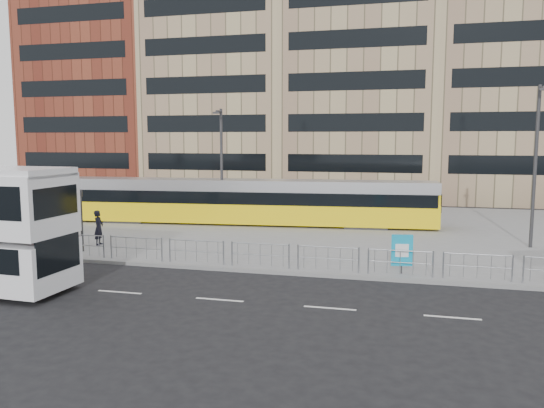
% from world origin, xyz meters
% --- Properties ---
extents(ground, '(120.00, 120.00, 0.00)m').
position_xyz_m(ground, '(0.00, 0.00, 0.00)').
color(ground, black).
rests_on(ground, ground).
extents(plaza, '(64.00, 24.00, 0.15)m').
position_xyz_m(plaza, '(0.00, 12.00, 0.07)').
color(plaza, gray).
rests_on(plaza, ground).
extents(kerb, '(64.00, 0.25, 0.17)m').
position_xyz_m(kerb, '(0.00, 0.05, 0.07)').
color(kerb, gray).
rests_on(kerb, ground).
extents(building_row, '(70.40, 18.40, 31.20)m').
position_xyz_m(building_row, '(1.55, 34.27, 12.91)').
color(building_row, brown).
rests_on(building_row, ground).
extents(pedestrian_barrier, '(32.07, 0.07, 1.10)m').
position_xyz_m(pedestrian_barrier, '(2.00, 0.50, 0.98)').
color(pedestrian_barrier, '#94979C').
rests_on(pedestrian_barrier, plaza).
extents(road_markings, '(62.00, 0.12, 0.01)m').
position_xyz_m(road_markings, '(1.00, -4.00, 0.01)').
color(road_markings, white).
rests_on(road_markings, ground).
extents(tram, '(25.14, 4.52, 2.95)m').
position_xyz_m(tram, '(-1.95, 11.81, 1.63)').
color(tram, yellow).
rests_on(tram, plaza).
extents(ad_panel, '(0.88, 0.22, 1.66)m').
position_xyz_m(ad_panel, '(8.36, 0.84, 1.12)').
color(ad_panel, '#2D2D30').
rests_on(ad_panel, plaza).
extents(pedestrian, '(0.54, 0.73, 1.85)m').
position_xyz_m(pedestrian, '(-7.35, 3.23, 1.07)').
color(pedestrian, black).
rests_on(pedestrian, plaza).
extents(traffic_light_west, '(0.19, 0.22, 3.10)m').
position_xyz_m(traffic_light_west, '(-7.24, 1.57, 2.12)').
color(traffic_light_west, '#2D2D30').
rests_on(traffic_light_west, plaza).
extents(lamp_post_west, '(0.45, 1.04, 7.56)m').
position_xyz_m(lamp_post_west, '(-3.22, 11.23, 4.30)').
color(lamp_post_west, '#2D2D30').
rests_on(lamp_post_west, plaza).
extents(lamp_post_east, '(0.45, 1.04, 8.34)m').
position_xyz_m(lamp_post_east, '(14.88, 8.00, 4.69)').
color(lamp_post_east, '#2D2D30').
rests_on(lamp_post_east, plaza).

